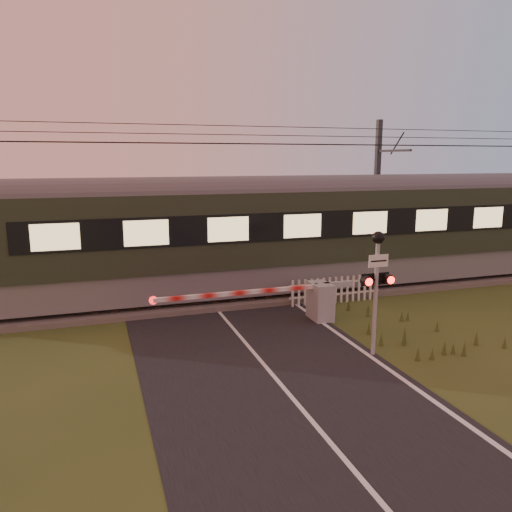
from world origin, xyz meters
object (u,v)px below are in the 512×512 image
object	(u,v)px
boom_gate	(313,300)
picket_fence	(335,290)
catenary_mast	(377,194)
crossing_signal	(377,271)

from	to	relation	value
boom_gate	picket_fence	world-z (taller)	boom_gate
picket_fence	catenary_mast	bearing A→B (deg)	45.43
boom_gate	catenary_mast	xyz separation A→B (m)	(5.59, 5.59, 2.80)
boom_gate	catenary_mast	bearing A→B (deg)	45.04
boom_gate	catenary_mast	distance (m)	8.39
crossing_signal	picket_fence	world-z (taller)	crossing_signal
boom_gate	picket_fence	size ratio (longest dim) A/B	1.83
boom_gate	picket_fence	bearing A→B (deg)	43.97
catenary_mast	boom_gate	bearing A→B (deg)	-134.96
boom_gate	crossing_signal	distance (m)	3.45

